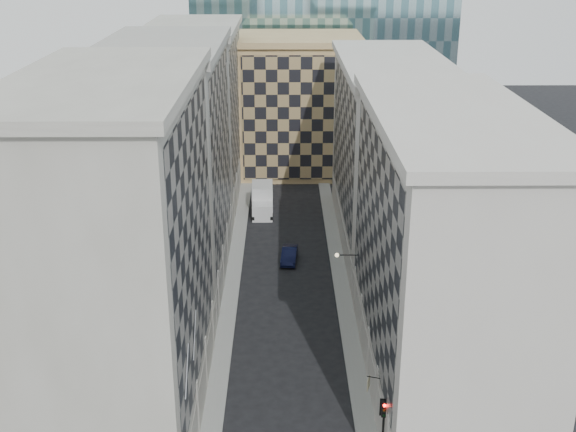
{
  "coord_description": "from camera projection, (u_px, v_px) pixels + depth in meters",
  "views": [
    {
      "loc": [
        -0.38,
        -31.38,
        31.27
      ],
      "look_at": [
        -0.02,
        12.52,
        14.21
      ],
      "focal_mm": 45.0,
      "sensor_mm": 36.0,
      "label": 1
    }
  ],
  "objects": [
    {
      "name": "flagpoles_left",
      "position": [
        191.0,
        352.0,
        43.23
      ],
      "size": [
        0.1,
        6.33,
        2.33
      ],
      "color": "gray",
      "rests_on": "ground"
    },
    {
      "name": "sidewalk_west",
      "position": [
        231.0,
        288.0,
        68.47
      ],
      "size": [
        1.5,
        100.0,
        0.15
      ],
      "primitive_type": "cube",
      "color": "gray",
      "rests_on": "ground"
    },
    {
      "name": "dark_car",
      "position": [
        289.0,
        255.0,
        74.11
      ],
      "size": [
        1.9,
        4.47,
        1.43
      ],
      "primitive_type": "imported",
      "rotation": [
        0.0,
        0.0,
        -0.09
      ],
      "color": "#0E1335",
      "rests_on": "ground"
    },
    {
      "name": "bldg_left_c",
      "position": [
        196.0,
        116.0,
        87.83
      ],
      "size": [
        10.8,
        22.8,
        21.7
      ],
      "color": "#9E9A8E",
      "rests_on": "ground"
    },
    {
      "name": "bldg_left_a",
      "position": [
        120.0,
        260.0,
        46.46
      ],
      "size": [
        10.8,
        22.8,
        23.7
      ],
      "color": "#9E9A8E",
      "rests_on": "ground"
    },
    {
      "name": "bldg_right_b",
      "position": [
        389.0,
        153.0,
        76.24
      ],
      "size": [
        10.8,
        28.8,
        19.7
      ],
      "color": "beige",
      "rests_on": "ground"
    },
    {
      "name": "shop_sign",
      "position": [
        369.0,
        383.0,
        47.45
      ],
      "size": [
        0.94,
        0.77,
        0.88
      ],
      "rotation": [
        0.0,
        0.0,
        -0.31
      ],
      "color": "black",
      "rests_on": "ground"
    },
    {
      "name": "tan_block",
      "position": [
        299.0,
        104.0,
        100.46
      ],
      "size": [
        16.8,
        14.8,
        18.8
      ],
      "color": "tan",
      "rests_on": "ground"
    },
    {
      "name": "box_truck",
      "position": [
        262.0,
        201.0,
        86.94
      ],
      "size": [
        2.61,
        6.17,
        3.36
      ],
      "rotation": [
        0.0,
        0.0,
        0.02
      ],
      "color": "silver",
      "rests_on": "ground"
    },
    {
      "name": "bldg_left_b",
      "position": [
        170.0,
        166.0,
        67.15
      ],
      "size": [
        10.8,
        22.8,
        22.7
      ],
      "color": "#99968E",
      "rests_on": "ground"
    },
    {
      "name": "bldg_right_a",
      "position": [
        442.0,
        254.0,
        50.9
      ],
      "size": [
        10.8,
        26.8,
        20.7
      ],
      "color": "beige",
      "rests_on": "ground"
    },
    {
      "name": "traffic_light",
      "position": [
        384.0,
        417.0,
        44.95
      ],
      "size": [
        0.55,
        0.48,
        4.37
      ],
      "rotation": [
        0.0,
        0.0,
        -0.08
      ],
      "color": "black",
      "rests_on": "sidewalk_east"
    },
    {
      "name": "bracket_lamp",
      "position": [
        339.0,
        255.0,
        60.73
      ],
      "size": [
        1.98,
        0.36,
        0.36
      ],
      "color": "black",
      "rests_on": "ground"
    },
    {
      "name": "sidewalk_east",
      "position": [
        342.0,
        288.0,
        68.55
      ],
      "size": [
        1.5,
        100.0,
        0.15
      ],
      "primitive_type": "cube",
      "color": "gray",
      "rests_on": "ground"
    }
  ]
}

